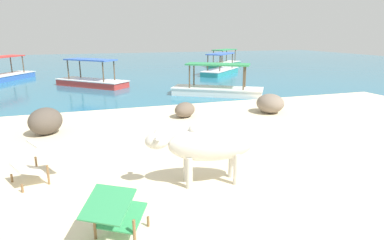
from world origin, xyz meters
name	(u,v)px	position (x,y,z in m)	size (l,w,h in m)	color
sand_beach	(265,202)	(0.00, 0.00, 0.02)	(18.00, 14.00, 0.04)	beige
water_surface	(116,67)	(0.00, 22.00, 0.00)	(60.00, 36.00, 0.03)	teal
cow	(209,144)	(-0.59, 0.85, 0.72)	(1.84, 0.75, 1.02)	beige
deck_chair_near	(115,211)	(-2.21, -0.28, 0.42)	(0.86, 0.93, 0.68)	brown
deck_chair_far	(38,159)	(-3.29, 1.82, 0.42)	(0.92, 0.81, 0.68)	brown
shore_rock_large	(185,110)	(0.35, 5.22, 0.26)	(0.72, 0.53, 0.45)	#6B5B4C
shore_rock_medium	(45,121)	(-3.43, 4.67, 0.37)	(0.86, 0.70, 0.67)	brown
shore_rock_small	(270,103)	(3.07, 4.92, 0.34)	(0.93, 0.84, 0.60)	gray
boat_blue	(4,75)	(-6.52, 16.07, 0.29)	(2.79, 3.77, 1.29)	#3866B7
boat_green	(224,63)	(7.97, 19.56, 0.29)	(3.58, 3.21, 1.29)	#338E66
boat_white	(217,89)	(2.71, 8.37, 0.29)	(3.73, 2.92, 1.29)	white
boat_teal	(220,70)	(5.63, 14.88, 0.29)	(3.40, 3.42, 1.29)	teal
boat_red	(92,81)	(-2.10, 12.46, 0.29)	(3.42, 3.40, 1.29)	#C63833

